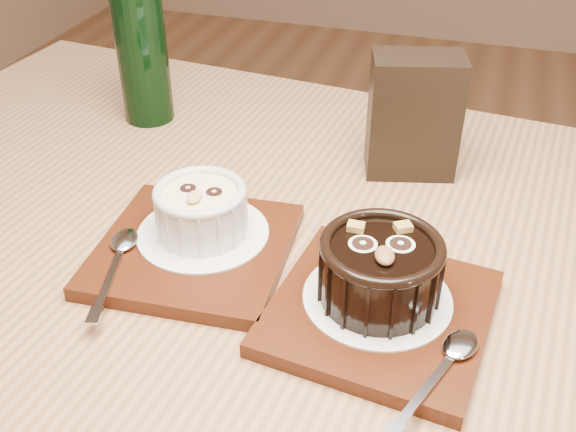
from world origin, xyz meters
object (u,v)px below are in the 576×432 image
(ramekin_dark, at_px, (380,267))
(ramekin_white, at_px, (201,209))
(tray_right, at_px, (380,312))
(green_bottle, at_px, (142,50))
(condiment_stand, at_px, (414,116))
(table, at_px, (295,327))
(tray_left, at_px, (194,250))

(ramekin_dark, bearing_deg, ramekin_white, 149.87)
(tray_right, relative_size, green_bottle, 0.74)
(ramekin_dark, relative_size, condiment_stand, 0.75)
(ramekin_white, height_order, green_bottle, green_bottle)
(green_bottle, bearing_deg, ramekin_dark, -37.93)
(ramekin_white, relative_size, ramekin_dark, 0.85)
(ramekin_dark, height_order, condiment_stand, condiment_stand)
(table, height_order, tray_right, tray_right)
(ramekin_dark, bearing_deg, table, 134.28)
(ramekin_white, height_order, condiment_stand, condiment_stand)
(condiment_stand, height_order, green_bottle, green_bottle)
(table, height_order, tray_left, tray_left)
(tray_left, xyz_separation_m, condiment_stand, (0.17, 0.23, 0.06))
(table, distance_m, tray_right, 0.15)
(ramekin_white, bearing_deg, ramekin_dark, -16.25)
(tray_left, xyz_separation_m, tray_right, (0.19, -0.03, 0.00))
(ramekin_white, xyz_separation_m, ramekin_dark, (0.18, -0.04, 0.00))
(tray_left, bearing_deg, tray_right, -9.96)
(tray_left, bearing_deg, ramekin_white, 82.66)
(ramekin_dark, xyz_separation_m, condiment_stand, (-0.01, 0.25, 0.02))
(ramekin_white, height_order, ramekin_dark, ramekin_dark)
(ramekin_dark, distance_m, green_bottle, 0.47)
(condiment_stand, bearing_deg, table, -110.57)
(tray_left, relative_size, ramekin_white, 2.01)
(ramekin_white, distance_m, green_bottle, 0.31)
(tray_left, distance_m, ramekin_dark, 0.19)
(ramekin_dark, relative_size, green_bottle, 0.44)
(condiment_stand, bearing_deg, tray_right, -86.19)
(condiment_stand, bearing_deg, tray_left, -127.18)
(tray_left, bearing_deg, green_bottle, 124.74)
(table, xyz_separation_m, green_bottle, (-0.28, 0.24, 0.18))
(tray_left, relative_size, ramekin_dark, 1.70)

